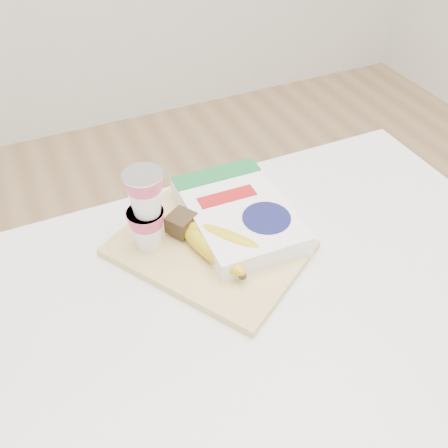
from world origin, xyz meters
name	(u,v)px	position (x,y,z in m)	size (l,w,h in m)	color
table	(253,409)	(0.00, 0.00, 0.39)	(1.04, 0.70, 0.78)	silver
cutting_board	(209,249)	(-0.04, 0.13, 0.79)	(0.24, 0.33, 0.02)	#E8D27F
bananas	(212,242)	(-0.04, 0.12, 0.82)	(0.15, 0.20, 0.06)	#382816
yogurt_stack	(146,209)	(-0.14, 0.18, 0.88)	(0.07, 0.07, 0.16)	white
cereal_box	(238,217)	(0.04, 0.17, 0.81)	(0.19, 0.27, 0.06)	white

